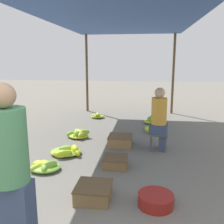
% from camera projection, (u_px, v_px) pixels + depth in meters
% --- Properties ---
extents(canopy_post_back_left, '(0.08, 0.08, 2.61)m').
position_uv_depth(canopy_post_back_left, '(87.00, 74.00, 8.54)').
color(canopy_post_back_left, brown).
rests_on(canopy_post_back_left, ground).
extents(canopy_post_back_right, '(0.08, 0.08, 2.61)m').
position_uv_depth(canopy_post_back_right, '(173.00, 74.00, 8.17)').
color(canopy_post_back_right, brown).
rests_on(canopy_post_back_right, ground).
extents(canopy_tarp, '(3.30, 7.24, 0.04)m').
position_uv_depth(canopy_tarp, '(119.00, 14.00, 4.77)').
color(canopy_tarp, '#33569E').
rests_on(canopy_tarp, canopy_post_front_left).
extents(vendor_foreground, '(0.36, 0.35, 1.59)m').
position_uv_depth(vendor_foreground, '(10.00, 172.00, 2.13)').
color(vendor_foreground, '#384766').
rests_on(vendor_foreground, ground).
extents(stool, '(0.34, 0.34, 0.35)m').
position_uv_depth(stool, '(158.00, 136.00, 4.96)').
color(stool, '#4C4C4C').
rests_on(stool, ground).
extents(vendor_seated, '(0.39, 0.39, 1.25)m').
position_uv_depth(vendor_seated, '(160.00, 119.00, 4.89)').
color(vendor_seated, '#384766').
rests_on(vendor_seated, ground).
extents(basin_black, '(0.44, 0.44, 0.16)m').
position_uv_depth(basin_black, '(156.00, 200.00, 3.07)').
color(basin_black, maroon).
rests_on(basin_black, ground).
extents(banana_pile_left_0, '(0.50, 0.45, 0.18)m').
position_uv_depth(banana_pile_left_0, '(45.00, 167.00, 4.05)').
color(banana_pile_left_0, '#7AB536').
rests_on(banana_pile_left_0, ground).
extents(banana_pile_left_1, '(0.58, 0.41, 0.21)m').
position_uv_depth(banana_pile_left_1, '(79.00, 134.00, 5.75)').
color(banana_pile_left_1, '#7EB736').
rests_on(banana_pile_left_1, ground).
extents(banana_pile_left_2, '(0.65, 0.58, 0.19)m').
position_uv_depth(banana_pile_left_2, '(67.00, 151.00, 4.73)').
color(banana_pile_left_2, '#C0D12A').
rests_on(banana_pile_left_2, ground).
extents(banana_pile_left_3, '(0.42, 0.48, 0.18)m').
position_uv_depth(banana_pile_left_3, '(97.00, 116.00, 7.74)').
color(banana_pile_left_3, '#A4C62F').
rests_on(banana_pile_left_3, ground).
extents(banana_pile_right_1, '(0.54, 0.53, 0.21)m').
position_uv_depth(banana_pile_right_1, '(154.00, 129.00, 6.30)').
color(banana_pile_right_1, yellow).
rests_on(banana_pile_right_1, ground).
extents(banana_pile_right_2, '(0.56, 0.57, 0.25)m').
position_uv_depth(banana_pile_right_2, '(154.00, 120.00, 7.09)').
color(banana_pile_right_2, '#A9C82E').
rests_on(banana_pile_right_2, ground).
extents(crate_near, '(0.50, 0.50, 0.21)m').
position_uv_depth(crate_near, '(120.00, 140.00, 5.26)').
color(crate_near, olive).
rests_on(crate_near, ground).
extents(crate_mid, '(0.40, 0.40, 0.17)m').
position_uv_depth(crate_mid, '(115.00, 162.00, 4.20)').
color(crate_mid, brown).
rests_on(crate_mid, ground).
extents(crate_far, '(0.45, 0.45, 0.20)m').
position_uv_depth(crate_far, '(94.00, 192.00, 3.21)').
color(crate_far, brown).
rests_on(crate_far, ground).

